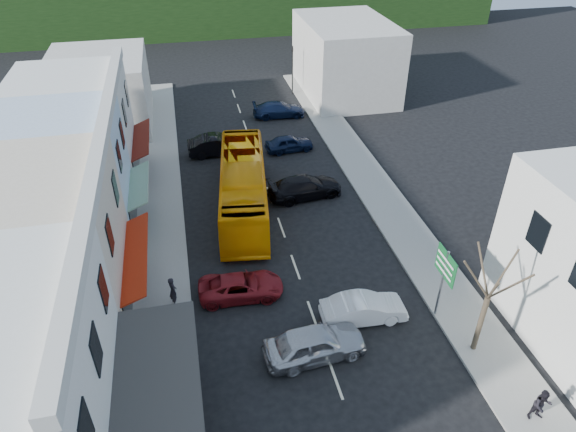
% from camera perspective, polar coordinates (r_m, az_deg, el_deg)
% --- Properties ---
extents(ground, '(120.00, 120.00, 0.00)m').
position_cam_1_polar(ground, '(26.68, 2.79, -11.05)').
color(ground, black).
rests_on(ground, ground).
extents(sidewalk_left, '(3.00, 52.00, 0.15)m').
position_cam_1_polar(sidewalk_left, '(33.88, -13.97, -0.78)').
color(sidewalk_left, gray).
rests_on(sidewalk_left, ground).
extents(sidewalk_right, '(3.00, 52.00, 0.15)m').
position_cam_1_polar(sidewalk_right, '(36.13, 10.34, 2.11)').
color(sidewalk_right, gray).
rests_on(sidewalk_right, ground).
extents(shopfront_row, '(8.25, 30.00, 8.00)m').
position_cam_1_polar(shopfront_row, '(28.41, -24.98, -1.11)').
color(shopfront_row, silver).
rests_on(shopfront_row, ground).
extents(distant_block_left, '(8.00, 10.00, 6.00)m').
position_cam_1_polar(distant_block_left, '(48.28, -20.12, 12.86)').
color(distant_block_left, '#B7B2A8').
rests_on(distant_block_left, ground).
extents(distant_block_right, '(8.00, 12.00, 7.00)m').
position_cam_1_polar(distant_block_right, '(53.03, 6.39, 17.05)').
color(distant_block_right, '#B7B2A8').
rests_on(distant_block_right, ground).
extents(bus, '(3.97, 11.83, 3.10)m').
position_cam_1_polar(bus, '(33.77, -4.98, 3.07)').
color(bus, '#FF9E06').
rests_on(bus, ground).
extents(car_silver, '(4.54, 2.18, 1.40)m').
position_cam_1_polar(car_silver, '(24.42, 3.00, -14.14)').
color(car_silver, '#B7B7BC').
rests_on(car_silver, ground).
extents(car_white, '(4.46, 1.95, 1.40)m').
position_cam_1_polar(car_white, '(26.28, 8.39, -10.18)').
color(car_white, white).
rests_on(car_white, ground).
extents(car_red, '(4.70, 2.14, 1.40)m').
position_cam_1_polar(car_red, '(27.40, -5.25, -7.68)').
color(car_red, maroon).
rests_on(car_red, ground).
extents(car_black_near, '(4.70, 2.41, 1.40)m').
position_cam_1_polar(car_black_near, '(35.40, 1.90, 3.16)').
color(car_black_near, black).
rests_on(car_black_near, ground).
extents(car_navy_mid, '(4.55, 2.19, 1.40)m').
position_cam_1_polar(car_navy_mid, '(41.53, 0.14, 8.14)').
color(car_navy_mid, black).
rests_on(car_navy_mid, ground).
extents(car_black_far, '(4.43, 1.89, 1.40)m').
position_cam_1_polar(car_black_far, '(41.39, -7.73, 7.72)').
color(car_black_far, black).
rests_on(car_black_far, ground).
extents(car_navy_far, '(4.58, 2.05, 1.40)m').
position_cam_1_polar(car_navy_far, '(47.85, -1.01, 11.77)').
color(car_navy_far, black).
rests_on(car_navy_far, ground).
extents(pedestrian_left, '(0.58, 0.70, 1.70)m').
position_cam_1_polar(pedestrian_left, '(27.17, -12.67, -8.13)').
color(pedestrian_left, black).
rests_on(pedestrian_left, sidewalk_left).
extents(pedestrian_right, '(0.75, 0.52, 1.70)m').
position_cam_1_polar(pedestrian_right, '(24.30, 26.40, -18.27)').
color(pedestrian_right, black).
rests_on(pedestrian_right, sidewalk_right).
extents(direction_sign, '(0.24, 1.86, 4.12)m').
position_cam_1_polar(direction_sign, '(26.36, 16.68, -7.35)').
color(direction_sign, '#115425').
rests_on(direction_sign, ground).
extents(street_tree, '(2.72, 2.72, 6.71)m').
position_cam_1_polar(street_tree, '(24.35, 21.33, -8.44)').
color(street_tree, '#3A3023').
rests_on(street_tree, ground).
extents(traffic_signal, '(1.12, 1.28, 4.82)m').
position_cam_1_polar(traffic_signal, '(52.58, 0.49, 15.85)').
color(traffic_signal, black).
rests_on(traffic_signal, ground).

